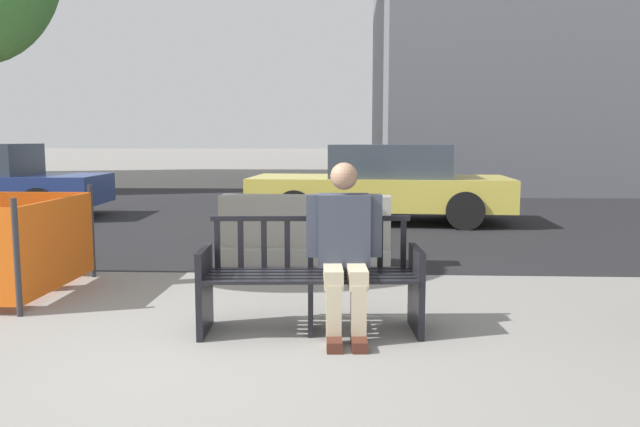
% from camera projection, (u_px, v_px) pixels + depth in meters
% --- Properties ---
extents(ground_plane, '(200.00, 200.00, 0.00)m').
position_uv_depth(ground_plane, '(196.00, 356.00, 4.30)').
color(ground_plane, gray).
extents(street_asphalt, '(120.00, 12.00, 0.01)m').
position_uv_depth(street_asphalt, '(299.00, 211.00, 12.93)').
color(street_asphalt, black).
rests_on(street_asphalt, ground).
extents(street_bench, '(1.72, 0.63, 0.88)m').
position_uv_depth(street_bench, '(311.00, 281.00, 4.84)').
color(street_bench, black).
rests_on(street_bench, ground).
extents(seated_person, '(0.59, 0.74, 1.31)m').
position_uv_depth(seated_person, '(344.00, 245.00, 4.75)').
color(seated_person, '#383D4C').
rests_on(seated_person, ground).
extents(jersey_barrier_centre, '(2.03, 0.76, 0.84)m').
position_uv_depth(jersey_barrier_centre, '(305.00, 238.00, 7.34)').
color(jersey_barrier_centre, gray).
rests_on(jersey_barrier_centre, ground).
extents(car_taxi_near, '(4.69, 2.13, 1.40)m').
position_uv_depth(car_taxi_near, '(382.00, 184.00, 11.25)').
color(car_taxi_near, '#DBC64C').
rests_on(car_taxi_near, ground).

